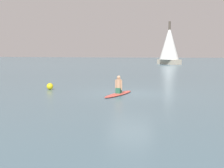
# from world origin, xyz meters

# --- Properties ---
(ground_plane) EXTENTS (400.00, 400.00, 0.00)m
(ground_plane) POSITION_xyz_m (0.00, 0.00, 0.00)
(ground_plane) COLOR slate
(surfboard) EXTENTS (3.35, 0.80, 0.08)m
(surfboard) POSITION_xyz_m (-0.74, 0.46, 0.04)
(surfboard) COLOR #D84C3F
(surfboard) RESTS_ON ground
(person_paddler) EXTENTS (0.33, 0.42, 0.96)m
(person_paddler) POSITION_xyz_m (-0.74, 0.46, 0.51)
(person_paddler) COLOR #26664C
(person_paddler) RESTS_ON surfboard
(sailboat_near_right) EXTENTS (5.93, 5.93, 9.32)m
(sailboat_near_right) POSITION_xyz_m (51.75, 7.60, 4.37)
(sailboat_near_right) COLOR #B2A893
(sailboat_near_right) RESTS_ON ground
(buoy_marker) EXTENTS (0.41, 0.41, 0.41)m
(buoy_marker) POSITION_xyz_m (0.01, 5.27, 0.20)
(buoy_marker) COLOR yellow
(buoy_marker) RESTS_ON ground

